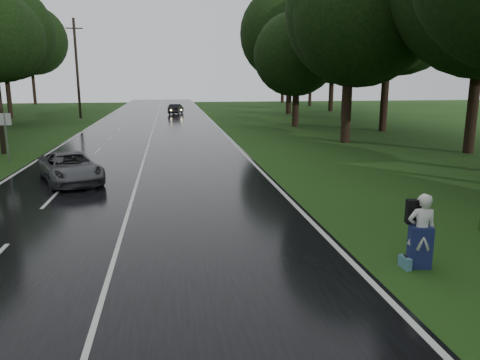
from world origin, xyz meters
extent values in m
plane|color=#1F4314|center=(0.00, 0.00, 0.00)|extent=(160.00, 160.00, 0.00)
cube|color=black|center=(0.00, 20.00, 0.02)|extent=(12.00, 140.00, 0.04)
cube|color=silver|center=(0.00, 20.00, 0.04)|extent=(0.12, 140.00, 0.01)
imported|color=#505155|center=(-2.83, 11.01, 0.69)|extent=(3.74, 5.12, 1.29)
imported|color=black|center=(2.29, 49.70, 0.66)|extent=(2.06, 3.95, 1.24)
imported|color=silver|center=(7.32, 0.21, 0.92)|extent=(0.74, 0.55, 1.83)
cube|color=navy|center=(7.32, 0.21, 0.51)|extent=(0.57, 0.43, 1.03)
cube|color=black|center=(7.27, 0.47, 1.32)|extent=(0.45, 0.29, 0.59)
cube|color=teal|center=(6.95, 0.19, 0.15)|extent=(0.16, 0.42, 0.29)
camera|label=1|loc=(1.49, -9.45, 4.47)|focal=34.54mm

